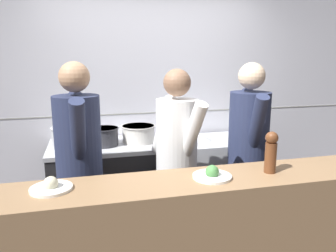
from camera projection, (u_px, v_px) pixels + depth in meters
The scene contains 15 objects.
wall_back_tiled at pixel (152, 99), 3.75m from camera, with size 8.00×0.06×2.60m.
oven_range at pixel (106, 186), 3.41m from camera, with size 1.10×0.71×0.91m.
prep_counter at pixel (209, 178), 3.68m from camera, with size 1.07×0.65×0.89m.
pass_counter at pixel (203, 249), 2.22m from camera, with size 2.91×0.45×1.01m.
stock_pot at pixel (66, 137), 3.18m from camera, with size 0.29×0.29×0.20m.
sauce_pot at pixel (105, 136), 3.24m from camera, with size 0.28×0.28×0.18m.
braising_pot at pixel (138, 133), 3.37m from camera, with size 0.35×0.35×0.17m.
mixing_bowl_steel at pixel (200, 137), 3.56m from camera, with size 0.26×0.26×0.07m.
chefs_knife at pixel (185, 144), 3.38m from camera, with size 0.34×0.06×0.02m.
plated_dish_main at pixel (51, 187), 1.93m from camera, with size 0.25×0.25×0.09m.
plated_dish_appetiser at pixel (212, 175), 2.12m from camera, with size 0.25×0.25×0.09m.
pepper_mill at pixel (271, 151), 2.20m from camera, with size 0.09×0.09×0.29m.
chef_head_cook at pixel (79, 162), 2.57m from camera, with size 0.37×0.76×1.75m.
chef_sous at pixel (177, 159), 2.75m from camera, with size 0.44×0.73×1.69m.
chef_line at pixel (248, 150), 2.93m from camera, with size 0.42×0.76×1.74m.
Camera 1 is at (-0.72, -2.18, 1.79)m, focal length 35.00 mm.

